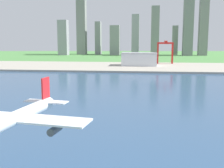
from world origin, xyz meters
The scene contains 7 objects.
ground_plane centered at (0.00, 300.00, 0.00)m, with size 2400.00×2400.00×0.00m, color #4C8543.
water_bay centered at (0.00, 240.00, 0.07)m, with size 840.00×360.00×0.15m, color #2D4C70.
industrial_pier centered at (0.00, 490.00, 1.25)m, with size 840.00×140.00×2.50m, color #A29B8D.
airplane_landing centered at (-18.21, 121.49, 23.62)m, with size 40.03×42.32×12.10m.
port_crane_red centered at (49.84, 537.88, 30.12)m, with size 26.41×40.07×38.04m.
warehouse_main centered at (7.58, 500.14, 12.38)m, with size 54.27×36.07×19.71m.
distant_skyline centered at (-14.68, 823.60, 61.07)m, with size 387.54×68.90×149.58m.
Camera 1 is at (15.38, 51.29, 44.57)m, focal length 46.08 mm.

